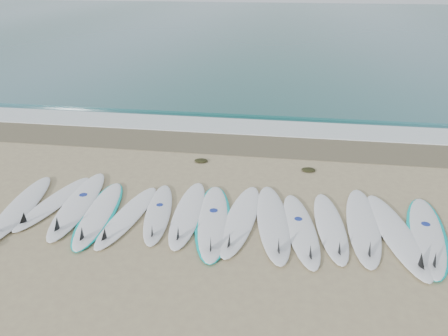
# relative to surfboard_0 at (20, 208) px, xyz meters

# --- Properties ---
(ground) EXTENTS (120.00, 120.00, 0.00)m
(ground) POSITION_rel_surfboard_0_xyz_m (3.95, 0.25, -0.06)
(ground) COLOR tan
(ocean) EXTENTS (120.00, 55.00, 0.03)m
(ocean) POSITION_rel_surfboard_0_xyz_m (3.95, 32.75, -0.05)
(ocean) COLOR #275B5F
(ocean) RESTS_ON ground
(wet_sand_band) EXTENTS (120.00, 1.80, 0.01)m
(wet_sand_band) POSITION_rel_surfboard_0_xyz_m (3.95, 4.35, -0.06)
(wet_sand_band) COLOR brown
(wet_sand_band) RESTS_ON ground
(foam_band) EXTENTS (120.00, 1.40, 0.04)m
(foam_band) POSITION_rel_surfboard_0_xyz_m (3.95, 5.75, -0.04)
(foam_band) COLOR silver
(foam_band) RESTS_ON ground
(wave_crest) EXTENTS (120.00, 1.00, 0.10)m
(wave_crest) POSITION_rel_surfboard_0_xyz_m (3.95, 7.25, -0.01)
(wave_crest) COLOR #275B5F
(wave_crest) RESTS_ON ground
(surfboard_0) EXTENTS (0.95, 2.81, 0.35)m
(surfboard_0) POSITION_rel_surfboard_0_xyz_m (0.00, 0.00, 0.00)
(surfboard_0) COLOR silver
(surfboard_0) RESTS_ON ground
(surfboard_1) EXTENTS (0.85, 2.50, 0.31)m
(surfboard_1) POSITION_rel_surfboard_0_xyz_m (0.55, 0.28, -0.01)
(surfboard_1) COLOR white
(surfboard_1) RESTS_ON ground
(surfboard_2) EXTENTS (0.88, 2.95, 0.37)m
(surfboard_2) POSITION_rel_surfboard_0_xyz_m (1.10, 0.28, 0.00)
(surfboard_2) COLOR white
(surfboard_2) RESTS_ON ground
(surfboard_3) EXTENTS (0.93, 2.73, 0.34)m
(surfboard_3) POSITION_rel_surfboard_0_xyz_m (1.67, 0.03, -0.01)
(surfboard_3) COLOR white
(surfboard_3) RESTS_ON ground
(surfboard_4) EXTENTS (0.79, 2.53, 0.32)m
(surfboard_4) POSITION_rel_surfboard_0_xyz_m (2.26, -0.01, -0.01)
(surfboard_4) COLOR white
(surfboard_4) RESTS_ON ground
(surfboard_5) EXTENTS (0.89, 2.45, 0.31)m
(surfboard_5) POSITION_rel_surfboard_0_xyz_m (2.84, 0.20, -0.01)
(surfboard_5) COLOR white
(surfboard_5) RESTS_ON ground
(surfboard_6) EXTENTS (0.67, 2.67, 0.34)m
(surfboard_6) POSITION_rel_surfboard_0_xyz_m (3.42, 0.27, -0.00)
(surfboard_6) COLOR white
(surfboard_6) RESTS_ON ground
(surfboard_7) EXTENTS (1.06, 2.90, 0.36)m
(surfboard_7) POSITION_rel_surfboard_0_xyz_m (3.96, 0.10, -0.01)
(surfboard_7) COLOR white
(surfboard_7) RESTS_ON ground
(surfboard_8) EXTENTS (0.81, 2.79, 0.35)m
(surfboard_8) POSITION_rel_surfboard_0_xyz_m (4.48, 0.20, -0.00)
(surfboard_8) COLOR white
(surfboard_8) RESTS_ON ground
(surfboard_9) EXTENTS (0.99, 2.94, 0.37)m
(surfboard_9) POSITION_rel_surfboard_0_xyz_m (5.11, 0.20, 0.00)
(surfboard_9) COLOR white
(surfboard_9) RESTS_ON ground
(surfboard_10) EXTENTS (0.95, 2.66, 0.33)m
(surfboard_10) POSITION_rel_surfboard_0_xyz_m (5.64, 0.04, -0.00)
(surfboard_10) COLOR white
(surfboard_10) RESTS_ON ground
(surfboard_11) EXTENTS (0.75, 2.57, 0.32)m
(surfboard_11) POSITION_rel_surfboard_0_xyz_m (6.19, 0.21, -0.00)
(surfboard_11) COLOR white
(surfboard_11) RESTS_ON ground
(surfboard_12) EXTENTS (0.72, 2.90, 0.37)m
(surfboard_12) POSITION_rel_surfboard_0_xyz_m (6.80, 0.34, 0.00)
(surfboard_12) COLOR white
(surfboard_12) RESTS_ON ground
(surfboard_13) EXTENTS (1.05, 2.96, 0.37)m
(surfboard_13) POSITION_rel_surfboard_0_xyz_m (7.38, 0.13, 0.00)
(surfboard_13) COLOR white
(surfboard_13) RESTS_ON ground
(surfboard_14) EXTENTS (1.11, 2.91, 0.36)m
(surfboard_14) POSITION_rel_surfboard_0_xyz_m (7.91, 0.21, -0.01)
(surfboard_14) COLOR white
(surfboard_14) RESTS_ON ground
(seaweed_near) EXTENTS (0.34, 0.26, 0.07)m
(seaweed_near) POSITION_rel_surfboard_0_xyz_m (3.15, 2.95, -0.03)
(seaweed_near) COLOR black
(seaweed_near) RESTS_ON ground
(seaweed_far) EXTENTS (0.34, 0.26, 0.07)m
(seaweed_far) POSITION_rel_surfboard_0_xyz_m (5.84, 2.80, -0.03)
(seaweed_far) COLOR black
(seaweed_far) RESTS_ON ground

